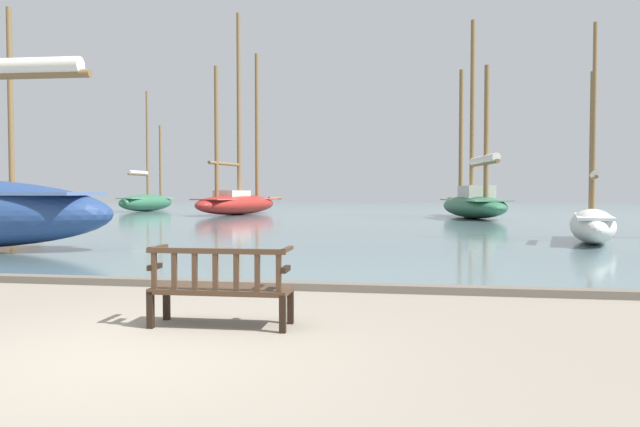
# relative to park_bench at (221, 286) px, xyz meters

# --- Properties ---
(ground_plane) EXTENTS (160.00, 160.00, 0.00)m
(ground_plane) POSITION_rel_park_bench_xyz_m (-0.53, -1.22, -0.47)
(ground_plane) COLOR gray
(harbor_water) EXTENTS (100.00, 80.00, 0.08)m
(harbor_water) POSITION_rel_park_bench_xyz_m (-0.53, 42.78, -0.43)
(harbor_water) COLOR slate
(harbor_water) RESTS_ON ground
(quay_edge_kerb) EXTENTS (40.00, 0.30, 0.12)m
(quay_edge_kerb) POSITION_rel_park_bench_xyz_m (-0.53, 2.63, -0.41)
(quay_edge_kerb) COLOR #675F54
(quay_edge_kerb) RESTS_ON ground
(park_bench) EXTENTS (1.61, 0.55, 0.92)m
(park_bench) POSITION_rel_park_bench_xyz_m (0.00, 0.00, 0.00)
(park_bench) COLOR black
(park_bench) RESTS_ON ground
(sailboat_nearest_starboard) EXTENTS (2.41, 5.19, 6.52)m
(sailboat_nearest_starboard) POSITION_rel_park_bench_xyz_m (7.47, 11.75, 0.21)
(sailboat_nearest_starboard) COLOR silver
(sailboat_nearest_starboard) RESTS_ON harbor_water
(sailboat_mid_port) EXTENTS (2.75, 7.41, 9.93)m
(sailboat_mid_port) POSITION_rel_park_bench_xyz_m (-19.60, 38.14, 0.47)
(sailboat_mid_port) COLOR #2D6647
(sailboat_mid_port) RESTS_ON harbor_water
(sailboat_distant_harbor) EXTENTS (4.82, 11.60, 13.91)m
(sailboat_distant_harbor) POSITION_rel_park_bench_xyz_m (-9.81, 31.85, 0.70)
(sailboat_distant_harbor) COLOR maroon
(sailboat_distant_harbor) RESTS_ON harbor_water
(sailboat_nearest_port) EXTENTS (4.31, 11.29, 11.83)m
(sailboat_nearest_port) POSITION_rel_park_bench_xyz_m (5.77, 28.87, 0.66)
(sailboat_nearest_port) COLOR #2D6647
(sailboat_nearest_port) RESTS_ON harbor_water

